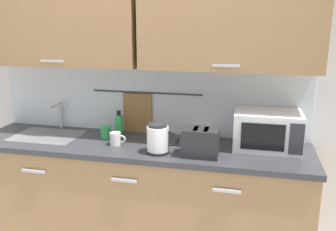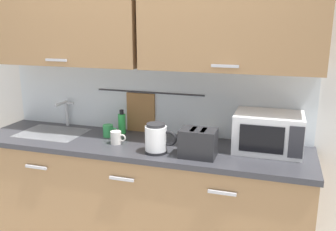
# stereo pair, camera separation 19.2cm
# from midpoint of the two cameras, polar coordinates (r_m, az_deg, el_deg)

# --- Properties ---
(counter_unit) EXTENTS (2.53, 0.64, 0.90)m
(counter_unit) POSITION_cam_midpoint_polar(r_m,az_deg,el_deg) (2.90, -6.71, -12.68)
(counter_unit) COLOR #997047
(counter_unit) RESTS_ON ground
(back_wall_assembly) EXTENTS (3.70, 0.41, 2.50)m
(back_wall_assembly) POSITION_cam_midpoint_polar(r_m,az_deg,el_deg) (2.81, -5.55, 9.24)
(back_wall_assembly) COLOR silver
(back_wall_assembly) RESTS_ON ground
(sink_faucet) EXTENTS (0.09, 0.17, 0.22)m
(sink_faucet) POSITION_cam_midpoint_polar(r_m,az_deg,el_deg) (3.21, -18.40, 0.53)
(sink_faucet) COLOR #B2B5BA
(sink_faucet) RESTS_ON counter_unit
(microwave) EXTENTS (0.46, 0.35, 0.27)m
(microwave) POSITION_cam_midpoint_polar(r_m,az_deg,el_deg) (2.63, 13.35, -2.27)
(microwave) COLOR white
(microwave) RESTS_ON counter_unit
(electric_kettle) EXTENTS (0.23, 0.16, 0.21)m
(electric_kettle) POSITION_cam_midpoint_polar(r_m,az_deg,el_deg) (2.49, -3.73, -3.70)
(electric_kettle) COLOR black
(electric_kettle) RESTS_ON counter_unit
(dish_soap_bottle) EXTENTS (0.06, 0.06, 0.20)m
(dish_soap_bottle) POSITION_cam_midpoint_polar(r_m,az_deg,el_deg) (2.93, -9.57, -1.35)
(dish_soap_bottle) COLOR green
(dish_soap_bottle) RESTS_ON counter_unit
(mug_near_sink) EXTENTS (0.12, 0.08, 0.09)m
(mug_near_sink) POSITION_cam_midpoint_polar(r_m,az_deg,el_deg) (2.70, -10.24, -3.63)
(mug_near_sink) COLOR silver
(mug_near_sink) RESTS_ON counter_unit
(mixing_bowl) EXTENTS (0.21, 0.21, 0.08)m
(mixing_bowl) POSITION_cam_midpoint_polar(r_m,az_deg,el_deg) (2.77, 3.39, -3.04)
(mixing_bowl) COLOR silver
(mixing_bowl) RESTS_ON counter_unit
(toaster) EXTENTS (0.26, 0.17, 0.19)m
(toaster) POSITION_cam_midpoint_polar(r_m,az_deg,el_deg) (2.44, 2.91, -4.23)
(toaster) COLOR #232326
(toaster) RESTS_ON counter_unit
(mug_by_kettle) EXTENTS (0.12, 0.08, 0.09)m
(mug_by_kettle) POSITION_cam_midpoint_polar(r_m,az_deg,el_deg) (2.87, -11.61, -2.59)
(mug_by_kettle) COLOR green
(mug_by_kettle) RESTS_ON counter_unit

